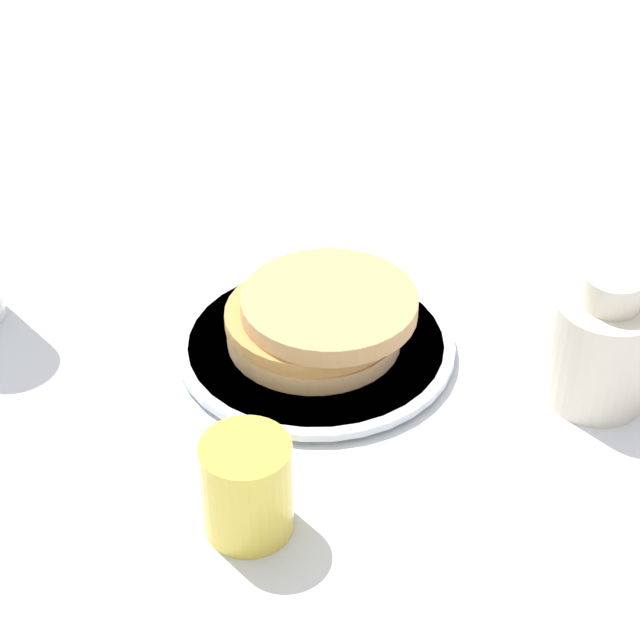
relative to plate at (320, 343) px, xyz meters
The scene contains 5 objects.
ground_plane 0.02m from the plate, 14.89° to the left, with size 4.00×4.00×0.00m, color white.
plate is the anchor object (origin of this frame).
pancake_stack 0.03m from the plate, 99.75° to the left, with size 0.17×0.17×0.05m.
juice_glass 0.22m from the plate, 125.71° to the left, with size 0.07×0.07×0.08m.
cream_jug 0.25m from the plate, 145.64° to the right, with size 0.09×0.09×0.12m.
Camera 1 is at (-0.60, 0.49, 0.60)m, focal length 60.00 mm.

